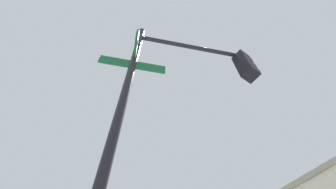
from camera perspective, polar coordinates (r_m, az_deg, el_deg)
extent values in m
cylinder|color=black|center=(2.58, -13.34, -9.00)|extent=(0.12, 0.12, 6.37)
cylinder|color=black|center=(5.01, 5.91, 11.90)|extent=(0.96, 2.08, 0.09)
cube|color=black|center=(4.94, 19.02, 6.93)|extent=(0.28, 0.28, 0.80)
sphere|color=red|center=(5.21, 19.77, 7.91)|extent=(0.18, 0.18, 0.18)
sphere|color=orange|center=(5.00, 20.56, 6.57)|extent=(0.18, 0.18, 0.18)
sphere|color=green|center=(4.79, 21.42, 5.10)|extent=(0.18, 0.18, 0.18)
cube|color=#0F5128|center=(3.83, -8.91, 7.51)|extent=(0.47, 1.03, 0.20)
cube|color=#0F5128|center=(4.02, -8.51, 8.99)|extent=(0.93, 0.43, 0.20)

